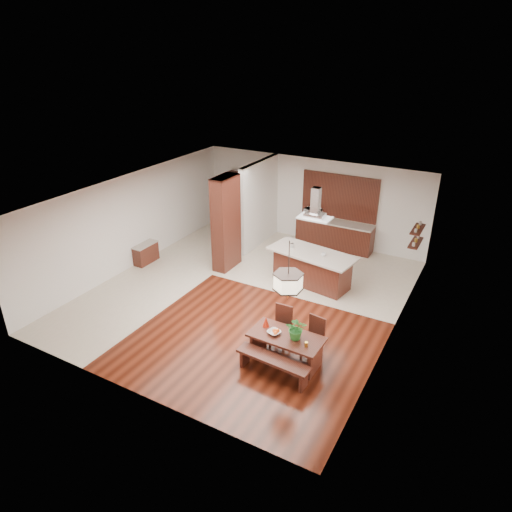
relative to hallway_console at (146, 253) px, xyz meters
The scene contains 25 objects.
room_shell 4.20m from the hallway_console, ahead, with size 9.00×9.04×2.92m.
tile_hallway 1.12m from the hallway_console, 10.68° to the right, with size 2.50×9.00×0.01m, color beige.
tile_kitchen 5.57m from the hallway_console, 24.44° to the left, with size 5.50×4.00×0.01m, color beige.
soffit_band 4.60m from the hallway_console, ahead, with size 8.00×9.00×0.02m, color #3C1A0F.
partition_pier 2.85m from the hallway_console, 22.54° to the left, with size 0.45×1.00×2.90m, color black.
partition_stub 4.09m from the hallway_console, 52.14° to the left, with size 0.18×2.40×2.90m, color silver.
hallway_console is the anchor object (origin of this frame).
hallway_doorway 4.41m from the hallway_console, 75.20° to the left, with size 1.10×0.20×2.10m, color black.
rear_counter 6.26m from the hallway_console, 39.75° to the left, with size 2.60×0.62×0.95m.
kitchen_window 6.58m from the hallway_console, 41.53° to the left, with size 2.60×0.08×1.50m, color #935A2C.
shelf_lower 8.12m from the hallway_console, 17.35° to the left, with size 0.26×0.90×0.04m, color black.
shelf_upper 8.18m from the hallway_console, 17.35° to the left, with size 0.26×0.90×0.04m, color black.
dining_table 6.47m from the hallway_console, 21.06° to the right, with size 1.63×0.84×0.67m.
dining_bench 6.69m from the hallway_console, 25.75° to the right, with size 1.64×0.36×0.46m, color black, non-canonical shape.
dining_chair_left 5.94m from the hallway_console, 17.90° to the right, with size 0.43×0.43×0.96m, color black, non-canonical shape.
dining_chair_right 6.71m from the hallway_console, 15.96° to the right, with size 0.41×0.41×0.93m, color black, non-canonical shape.
pendant_lantern 6.75m from the hallway_console, 21.06° to the right, with size 0.64×0.64×1.31m, color beige, non-canonical shape.
foliage_plant 6.70m from the hallway_console, 20.20° to the right, with size 0.45×0.39×0.50m, color #257128.
fruit_bowl 6.25m from the hallway_console, 22.44° to the right, with size 0.28×0.28×0.07m, color beige.
napkin_cone 5.93m from the hallway_console, 22.00° to the right, with size 0.15×0.15×0.24m, color #AA200C.
gold_ornament 7.02m from the hallway_console, 20.57° to the right, with size 0.07×0.07×0.11m, color gold.
kitchen_island 5.30m from the hallway_console, 13.47° to the left, with size 2.62×1.46×1.02m.
range_hood 5.71m from the hallway_console, 13.52° to the left, with size 0.90×0.55×0.87m, color silver, non-canonical shape.
island_cup 5.67m from the hallway_console, 11.59° to the left, with size 0.12×0.12×0.10m, color silver.
microwave 5.72m from the hallway_console, 45.34° to the left, with size 0.55×0.37×0.31m, color silver.
Camera 1 is at (5.61, -9.54, 6.42)m, focal length 32.00 mm.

